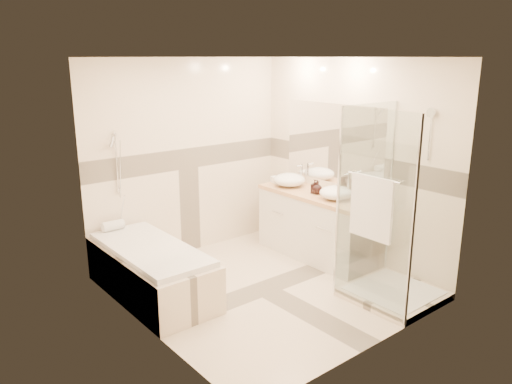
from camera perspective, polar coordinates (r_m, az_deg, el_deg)
room at (r=5.29m, az=1.25°, el=1.58°), size 2.82×3.02×2.52m
bathtub at (r=5.53m, az=-11.86°, el=-8.55°), size 0.75×1.70×0.56m
vanity at (r=6.43m, az=6.82°, el=-3.77°), size 0.58×1.62×0.85m
shower_enclosure at (r=5.43m, az=14.38°, el=-6.89°), size 0.96×0.93×2.04m
vessel_sink_near at (r=6.61m, az=3.83°, el=1.41°), size 0.42×0.42×0.17m
vessel_sink_far at (r=6.05m, az=9.12°, el=-0.09°), size 0.39×0.39×0.16m
faucet_near at (r=6.74m, az=5.18°, el=2.24°), size 0.11×0.03×0.26m
faucet_far at (r=6.19m, az=10.49°, el=1.07°), size 0.12×0.03×0.30m
amenity_bottle_a at (r=6.28m, az=6.73°, el=0.64°), size 0.10×0.10×0.17m
amenity_bottle_b at (r=6.26m, az=7.01°, el=0.53°), size 0.15×0.15×0.17m
folded_towels at (r=6.76m, az=2.65°, el=1.35°), size 0.20×0.28×0.08m
rolled_towel at (r=6.01m, az=-16.03°, el=-3.70°), size 0.25×0.11×0.11m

